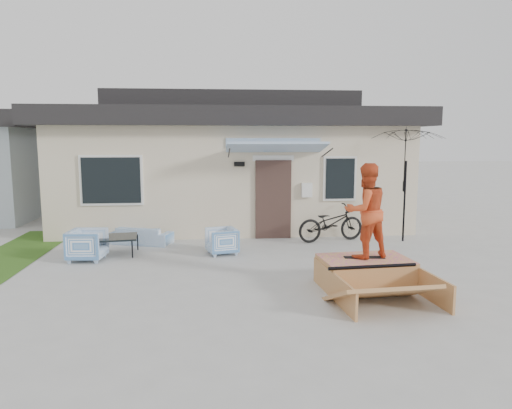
{
  "coord_description": "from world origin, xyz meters",
  "views": [
    {
      "loc": [
        -0.56,
        -7.89,
        2.67
      ],
      "look_at": [
        0.3,
        1.8,
        1.3
      ],
      "focal_mm": 33.02,
      "sensor_mm": 36.0,
      "label": 1
    }
  ],
  "objects": [
    {
      "name": "ground",
      "position": [
        0.0,
        0.0,
        0.0
      ],
      "size": [
        90.0,
        90.0,
        0.0
      ],
      "primitive_type": "plane",
      "color": "#AAAAA6",
      "rests_on": "ground"
    },
    {
      "name": "house",
      "position": [
        0.0,
        7.99,
        1.94
      ],
      "size": [
        10.8,
        8.49,
        4.1
      ],
      "color": "beige",
      "rests_on": "ground"
    },
    {
      "name": "loveseat",
      "position": [
        -2.42,
        4.08,
        0.3
      ],
      "size": [
        1.58,
        0.89,
        0.59
      ],
      "primitive_type": "imported",
      "rotation": [
        0.0,
        0.0,
        2.83
      ],
      "color": "#427ABB",
      "rests_on": "ground"
    },
    {
      "name": "armchair_left",
      "position": [
        -3.36,
        2.52,
        0.38
      ],
      "size": [
        0.75,
        0.79,
        0.76
      ],
      "primitive_type": "imported",
      "rotation": [
        0.0,
        0.0,
        1.5
      ],
      "color": "#427ABB",
      "rests_on": "ground"
    },
    {
      "name": "armchair_right",
      "position": [
        -0.41,
        2.84,
        0.34
      ],
      "size": [
        0.76,
        0.79,
        0.67
      ],
      "primitive_type": "imported",
      "rotation": [
        0.0,
        0.0,
        -1.31
      ],
      "color": "#427ABB",
      "rests_on": "ground"
    },
    {
      "name": "coffee_table",
      "position": [
        -2.8,
        3.02,
        0.21
      ],
      "size": [
        0.96,
        0.96,
        0.42
      ],
      "primitive_type": "cube",
      "rotation": [
        0.0,
        0.0,
        0.14
      ],
      "color": "black",
      "rests_on": "ground"
    },
    {
      "name": "bicycle",
      "position": [
        2.45,
        3.96,
        0.59
      ],
      "size": [
        1.93,
        1.06,
        1.17
      ],
      "primitive_type": "imported",
      "rotation": [
        0.0,
        0.0,
        1.81
      ],
      "color": "black",
      "rests_on": "ground"
    },
    {
      "name": "patio_umbrella",
      "position": [
        4.35,
        3.8,
        1.75
      ],
      "size": [
        2.35,
        2.27,
        2.2
      ],
      "color": "black",
      "rests_on": "ground"
    },
    {
      "name": "skate_ramp",
      "position": [
        2.13,
        0.15,
        0.26
      ],
      "size": [
        1.73,
        2.21,
        0.52
      ],
      "primitive_type": null,
      "rotation": [
        0.0,
        0.0,
        0.08
      ],
      "color": "#B07845",
      "rests_on": "ground"
    },
    {
      "name": "skateboard",
      "position": [
        2.13,
        0.2,
        0.54
      ],
      "size": [
        0.74,
        0.25,
        0.05
      ],
      "primitive_type": "cube",
      "rotation": [
        0.0,
        0.0,
        -0.09
      ],
      "color": "black",
      "rests_on": "skate_ramp"
    },
    {
      "name": "skater",
      "position": [
        2.13,
        0.2,
        1.41
      ],
      "size": [
        0.97,
        0.84,
        1.7
      ],
      "primitive_type": "imported",
      "rotation": [
        0.0,
        0.0,
        3.41
      ],
      "color": "#D84E24",
      "rests_on": "skateboard"
    }
  ]
}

